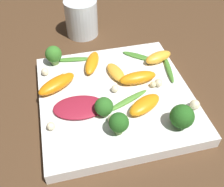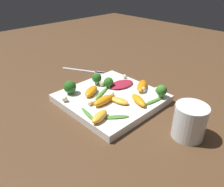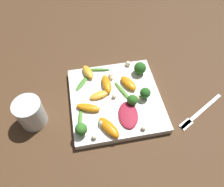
# 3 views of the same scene
# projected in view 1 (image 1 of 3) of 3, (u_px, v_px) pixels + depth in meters

# --- Properties ---
(ground_plane) EXTENTS (2.40, 2.40, 0.00)m
(ground_plane) POSITION_uv_depth(u_px,v_px,m) (115.00, 102.00, 0.51)
(ground_plane) COLOR #4C331E
(plate) EXTENTS (0.28, 0.28, 0.02)m
(plate) POSITION_uv_depth(u_px,v_px,m) (115.00, 97.00, 0.50)
(plate) COLOR white
(plate) RESTS_ON ground_plane
(drinking_glass) EXTENTS (0.08, 0.08, 0.09)m
(drinking_glass) POSITION_uv_depth(u_px,v_px,m) (81.00, 18.00, 0.65)
(drinking_glass) COLOR white
(drinking_glass) RESTS_ON ground_plane
(radicchio_leaf_0) EXTENTS (0.10, 0.07, 0.01)m
(radicchio_leaf_0) POSITION_uv_depth(u_px,v_px,m) (79.00, 107.00, 0.46)
(radicchio_leaf_0) COLOR maroon
(radicchio_leaf_0) RESTS_ON plate
(orange_segment_0) EXTENTS (0.04, 0.07, 0.01)m
(orange_segment_0) POSITION_uv_depth(u_px,v_px,m) (116.00, 72.00, 0.52)
(orange_segment_0) COLOR #FCAD33
(orange_segment_0) RESTS_ON plate
(orange_segment_1) EXTENTS (0.07, 0.04, 0.02)m
(orange_segment_1) POSITION_uv_depth(u_px,v_px,m) (158.00, 57.00, 0.55)
(orange_segment_1) COLOR #FCAD33
(orange_segment_1) RESTS_ON plate
(orange_segment_2) EXTENTS (0.07, 0.06, 0.02)m
(orange_segment_2) POSITION_uv_depth(u_px,v_px,m) (145.00, 105.00, 0.46)
(orange_segment_2) COLOR orange
(orange_segment_2) RESTS_ON plate
(orange_segment_3) EXTENTS (0.08, 0.03, 0.02)m
(orange_segment_3) POSITION_uv_depth(u_px,v_px,m) (138.00, 78.00, 0.51)
(orange_segment_3) COLOR orange
(orange_segment_3) RESTS_ON plate
(orange_segment_4) EXTENTS (0.05, 0.08, 0.02)m
(orange_segment_4) POSITION_uv_depth(u_px,v_px,m) (92.00, 63.00, 0.54)
(orange_segment_4) COLOR orange
(orange_segment_4) RESTS_ON plate
(orange_segment_5) EXTENTS (0.08, 0.07, 0.02)m
(orange_segment_5) POSITION_uv_depth(u_px,v_px,m) (57.00, 84.00, 0.49)
(orange_segment_5) COLOR orange
(orange_segment_5) RESTS_ON plate
(broccoli_floret_0) EXTENTS (0.03, 0.03, 0.04)m
(broccoli_floret_0) POSITION_uv_depth(u_px,v_px,m) (119.00, 123.00, 0.41)
(broccoli_floret_0) COLOR #84AD5B
(broccoli_floret_0) RESTS_ON plate
(broccoli_floret_1) EXTENTS (0.03, 0.03, 0.04)m
(broccoli_floret_1) POSITION_uv_depth(u_px,v_px,m) (104.00, 107.00, 0.44)
(broccoli_floret_1) COLOR #84AD5B
(broccoli_floret_1) RESTS_ON plate
(broccoli_floret_2) EXTENTS (0.03, 0.03, 0.04)m
(broccoli_floret_2) POSITION_uv_depth(u_px,v_px,m) (54.00, 55.00, 0.54)
(broccoli_floret_2) COLOR #84AD5B
(broccoli_floret_2) RESTS_ON plate
(broccoli_floret_3) EXTENTS (0.04, 0.04, 0.04)m
(broccoli_floret_3) POSITION_uv_depth(u_px,v_px,m) (182.00, 117.00, 0.42)
(broccoli_floret_3) COLOR #7A9E51
(broccoli_floret_3) RESTS_ON plate
(arugula_sprig_0) EXTENTS (0.07, 0.06, 0.00)m
(arugula_sprig_0) POSITION_uv_depth(u_px,v_px,m) (139.00, 56.00, 0.57)
(arugula_sprig_0) COLOR #47842D
(arugula_sprig_0) RESTS_ON plate
(arugula_sprig_1) EXTENTS (0.09, 0.05, 0.01)m
(arugula_sprig_1) POSITION_uv_depth(u_px,v_px,m) (128.00, 100.00, 0.47)
(arugula_sprig_1) COLOR #518E33
(arugula_sprig_1) RESTS_ON plate
(arugula_sprig_2) EXTENTS (0.08, 0.03, 0.01)m
(arugula_sprig_2) POSITION_uv_depth(u_px,v_px,m) (73.00, 59.00, 0.56)
(arugula_sprig_2) COLOR #47842D
(arugula_sprig_2) RESTS_ON plate
(arugula_sprig_3) EXTENTS (0.03, 0.09, 0.01)m
(arugula_sprig_3) POSITION_uv_depth(u_px,v_px,m) (168.00, 68.00, 0.54)
(arugula_sprig_3) COLOR #47842D
(arugula_sprig_3) RESTS_ON plate
(macadamia_nut_0) EXTENTS (0.02, 0.02, 0.02)m
(macadamia_nut_0) POSITION_uv_depth(u_px,v_px,m) (65.00, 77.00, 0.51)
(macadamia_nut_0) COLOR beige
(macadamia_nut_0) RESTS_ON plate
(macadamia_nut_1) EXTENTS (0.01, 0.01, 0.01)m
(macadamia_nut_1) POSITION_uv_depth(u_px,v_px,m) (45.00, 72.00, 0.52)
(macadamia_nut_1) COLOR beige
(macadamia_nut_1) RESTS_ON plate
(macadamia_nut_2) EXTENTS (0.02, 0.02, 0.02)m
(macadamia_nut_2) POSITION_uv_depth(u_px,v_px,m) (195.00, 105.00, 0.46)
(macadamia_nut_2) COLOR beige
(macadamia_nut_2) RESTS_ON plate
(macadamia_nut_3) EXTENTS (0.01, 0.01, 0.01)m
(macadamia_nut_3) POSITION_uv_depth(u_px,v_px,m) (154.00, 86.00, 0.50)
(macadamia_nut_3) COLOR beige
(macadamia_nut_3) RESTS_ON plate
(macadamia_nut_4) EXTENTS (0.01, 0.01, 0.01)m
(macadamia_nut_4) POSITION_uv_depth(u_px,v_px,m) (117.00, 88.00, 0.49)
(macadamia_nut_4) COLOR beige
(macadamia_nut_4) RESTS_ON plate
(macadamia_nut_5) EXTENTS (0.02, 0.02, 0.02)m
(macadamia_nut_5) POSITION_uv_depth(u_px,v_px,m) (113.00, 120.00, 0.44)
(macadamia_nut_5) COLOR beige
(macadamia_nut_5) RESTS_ON plate
(macadamia_nut_6) EXTENTS (0.02, 0.02, 0.02)m
(macadamia_nut_6) POSITION_uv_depth(u_px,v_px,m) (158.00, 82.00, 0.50)
(macadamia_nut_6) COLOR beige
(macadamia_nut_6) RESTS_ON plate
(macadamia_nut_7) EXTENTS (0.01, 0.01, 0.01)m
(macadamia_nut_7) POSITION_uv_depth(u_px,v_px,m) (51.00, 126.00, 0.43)
(macadamia_nut_7) COLOR beige
(macadamia_nut_7) RESTS_ON plate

